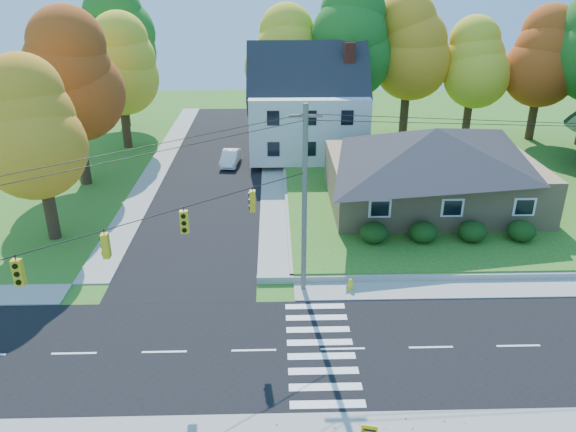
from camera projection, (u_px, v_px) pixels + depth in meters
name	position (u px, v px, depth m)	size (l,w,h in m)	color
ground	(343.00, 349.00, 25.24)	(120.00, 120.00, 0.00)	#3D7923
road_main	(343.00, 349.00, 25.24)	(90.00, 8.00, 0.02)	black
road_cross	(216.00, 166.00, 48.83)	(8.00, 44.00, 0.02)	black
sidewalk_north	(332.00, 290.00, 29.80)	(90.00, 2.00, 0.08)	#9C9A90
sidewalk_south	(359.00, 432.00, 20.65)	(90.00, 2.00, 0.08)	#9C9A90
lawn	(474.00, 181.00, 44.69)	(30.00, 30.00, 0.50)	#3D7923
ranch_house	(433.00, 165.00, 38.78)	(14.60, 10.60, 5.40)	tan
colonial_house	(308.00, 108.00, 49.03)	(10.40, 8.40, 9.60)	silver
hedge_row	(448.00, 232.00, 33.95)	(10.70, 1.70, 1.27)	#163A10
traffic_infrastructure	(340.00, 233.00, 24.41)	(38.10, 10.66, 10.00)	#666059
tree_lot_0	(283.00, 55.00, 52.97)	(6.72, 6.72, 12.51)	#3F2A19
tree_lot_1	(348.00, 42.00, 51.68)	(7.84, 7.84, 14.60)	#3F2A19
tree_lot_2	(410.00, 47.00, 53.01)	(7.28, 7.28, 13.56)	#3F2A19
tree_lot_3	(474.00, 63.00, 52.78)	(6.16, 6.16, 11.47)	#3F2A19
tree_lot_4	(543.00, 57.00, 51.75)	(6.72, 6.72, 12.51)	#3F2A19
tree_west_0	(35.00, 128.00, 32.92)	(6.16, 6.16, 11.47)	#3F2A19
tree_west_1	(70.00, 76.00, 41.52)	(7.28, 7.28, 13.56)	#3F2A19
tree_west_2	(119.00, 64.00, 50.96)	(6.72, 6.72, 12.51)	#3F2A19
tree_west_3	(117.00, 39.00, 57.71)	(7.84, 7.84, 14.60)	#3F2A19
white_car	(230.00, 158.00, 48.83)	(1.35, 3.87, 1.28)	white
fire_hydrant	(351.00, 285.00, 29.75)	(0.39, 0.31, 0.70)	yellow
yard_sign	(369.00, 430.00, 20.09)	(0.58, 0.16, 0.74)	black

